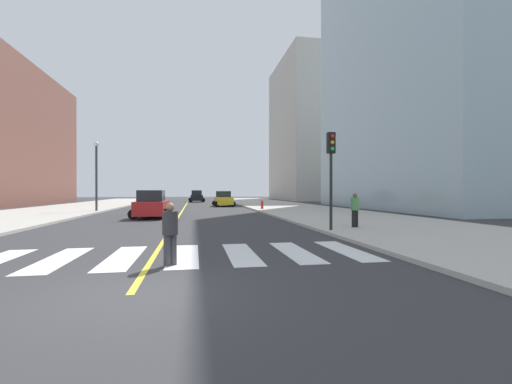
{
  "coord_description": "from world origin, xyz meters",
  "views": [
    {
      "loc": [
        1.24,
        -6.98,
        2.02
      ],
      "look_at": [
        7.25,
        26.83,
        1.9
      ],
      "focal_mm": 24.23,
      "sensor_mm": 36.0,
      "label": 1
    }
  ],
  "objects": [
    {
      "name": "crosswalk_paint",
      "position": [
        0.0,
        4.0,
        0.01
      ],
      "size": [
        13.5,
        4.0,
        0.01
      ],
      "color": "silver",
      "rests_on": "ground"
    },
    {
      "name": "street_lamp",
      "position": [
        -7.8,
        27.3,
        4.03
      ],
      "size": [
        0.44,
        0.44,
        6.47
      ],
      "color": "#38383D",
      "rests_on": "sidewalk_kerb_west"
    },
    {
      "name": "pedestrian_crossing",
      "position": [
        0.59,
        2.59,
        0.94
      ],
      "size": [
        0.42,
        0.42,
        1.7
      ],
      "rotation": [
        0.0,
        0.0,
        3.67
      ],
      "color": "#38383D",
      "rests_on": "ground"
    },
    {
      "name": "ground_plane",
      "position": [
        0.0,
        0.0,
        0.0
      ],
      "size": [
        220.0,
        220.0,
        0.0
      ],
      "primitive_type": "plane",
      "color": "#333335"
    },
    {
      "name": "sidewalk_kerb_west",
      "position": [
        -12.2,
        20.0,
        0.07
      ],
      "size": [
        10.0,
        120.0,
        0.15
      ],
      "primitive_type": "cube",
      "color": "#B2ADA3",
      "rests_on": "ground"
    },
    {
      "name": "car_yellow_nearest",
      "position": [
        4.92,
        37.9,
        0.92
      ],
      "size": [
        2.88,
        4.5,
        1.98
      ],
      "rotation": [
        0.0,
        0.0,
        3.18
      ],
      "color": "gold",
      "rests_on": "ground"
    },
    {
      "name": "office_tower_glass",
      "position": [
        29.94,
        28.44,
        19.14
      ],
      "size": [
        20.0,
        28.0,
        38.28
      ],
      "primitive_type": "cube",
      "color": "#99B2BC",
      "rests_on": "ground"
    },
    {
      "name": "pedestrian_waiting_east",
      "position": [
        9.36,
        9.61,
        1.12
      ],
      "size": [
        0.43,
        0.43,
        1.75
      ],
      "rotation": [
        0.0,
        0.0,
        0.31
      ],
      "color": "black",
      "rests_on": "sidewalk_kerb_east"
    },
    {
      "name": "traffic_light_near_corner",
      "position": [
        7.66,
        8.62,
        3.43
      ],
      "size": [
        0.36,
        0.41,
        4.66
      ],
      "rotation": [
        0.0,
        0.0,
        3.14
      ],
      "color": "black",
      "rests_on": "sidewalk_kerb_east"
    },
    {
      "name": "car_black_second",
      "position": [
        1.57,
        55.94,
        0.98
      ],
      "size": [
        2.97,
        4.72,
        2.1
      ],
      "rotation": [
        0.0,
        0.0,
        3.16
      ],
      "color": "black",
      "rests_on": "ground"
    },
    {
      "name": "parking_garage_concrete",
      "position": [
        28.94,
        67.24,
        15.45
      ],
      "size": [
        18.0,
        24.0,
        30.89
      ],
      "primitive_type": "cube",
      "color": "#B2ADA3",
      "rests_on": "ground"
    },
    {
      "name": "car_red_third",
      "position": [
        -1.91,
        19.59,
        0.96
      ],
      "size": [
        2.91,
        4.63,
        2.06
      ],
      "rotation": [
        0.0,
        0.0,
        -0.01
      ],
      "color": "red",
      "rests_on": "ground"
    },
    {
      "name": "sidewalk_kerb_east",
      "position": [
        12.2,
        20.0,
        0.07
      ],
      "size": [
        10.0,
        120.0,
        0.15
      ],
      "primitive_type": "cube",
      "color": "#B2ADA3",
      "rests_on": "ground"
    },
    {
      "name": "lane_divider_paint",
      "position": [
        0.0,
        40.0,
        0.01
      ],
      "size": [
        0.16,
        80.0,
        0.01
      ],
      "primitive_type": "cube",
      "color": "yellow",
      "rests_on": "ground"
    },
    {
      "name": "fire_hydrant",
      "position": [
        8.16,
        28.27,
        0.58
      ],
      "size": [
        0.26,
        0.26,
        0.89
      ],
      "color": "red",
      "rests_on": "sidewalk_kerb_east"
    }
  ]
}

